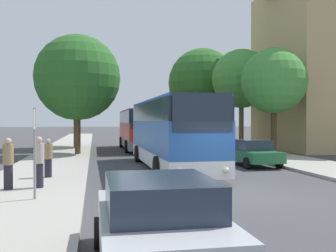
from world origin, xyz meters
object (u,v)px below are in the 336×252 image
(tree_right_near, at_px, (203,83))
(pedestrian_waiting_far, at_px, (8,163))
(tree_left_far, at_px, (76,82))
(tree_right_far, at_px, (274,81))
(bus_front, at_px, (170,132))
(parked_car_left_curb, at_px, (159,222))
(pedestrian_walking_back, at_px, (48,158))
(parked_car_right_near, at_px, (252,152))
(pedestrian_waiting_near, at_px, (39,162))
(tree_left_near, at_px, (78,78))
(tree_right_mid, at_px, (241,79))
(bus_middle, at_px, (138,129))
(bus_stop_sign, at_px, (35,143))

(tree_right_near, bearing_deg, pedestrian_waiting_far, -120.05)
(tree_left_far, bearing_deg, tree_right_far, -35.96)
(bus_front, height_order, parked_car_left_curb, bus_front)
(pedestrian_walking_back, height_order, tree_left_far, tree_left_far)
(parked_car_right_near, bearing_deg, pedestrian_waiting_near, 27.05)
(tree_left_far, bearing_deg, tree_left_near, -86.49)
(tree_left_near, distance_m, tree_right_mid, 13.66)
(bus_middle, bearing_deg, bus_stop_sign, -104.34)
(pedestrian_waiting_far, bearing_deg, bus_middle, 55.61)
(tree_left_far, bearing_deg, parked_car_left_curb, -84.85)
(bus_middle, distance_m, tree_left_far, 7.13)
(bus_front, height_order, parked_car_right_near, bus_front)
(pedestrian_waiting_far, distance_m, tree_right_mid, 23.36)
(tree_left_near, distance_m, tree_right_far, 13.86)
(tree_left_near, height_order, tree_right_mid, tree_left_near)
(pedestrian_waiting_far, bearing_deg, pedestrian_walking_back, 54.25)
(pedestrian_waiting_near, height_order, tree_right_mid, tree_right_mid)
(parked_car_left_curb, bearing_deg, pedestrian_walking_back, 105.79)
(parked_car_left_curb, relative_size, tree_right_mid, 0.50)
(bus_front, relative_size, tree_right_mid, 1.44)
(pedestrian_waiting_near, height_order, tree_left_near, tree_left_near)
(bus_front, height_order, pedestrian_walking_back, bus_front)
(bus_middle, distance_m, tree_left_near, 8.04)
(bus_front, relative_size, tree_right_near, 1.27)
(bus_stop_sign, xyz_separation_m, pedestrian_waiting_near, (-0.15, 2.08, -0.78))
(parked_car_left_curb, xyz_separation_m, pedestrian_waiting_near, (-2.96, 7.94, 0.25))
(bus_stop_sign, xyz_separation_m, tree_right_near, (12.29, 25.16, 4.38))
(pedestrian_waiting_far, xyz_separation_m, tree_left_near, (1.75, 14.24, 4.51))
(pedestrian_waiting_far, distance_m, tree_left_far, 22.32)
(bus_stop_sign, xyz_separation_m, tree_left_near, (0.61, 16.17, 3.70))
(parked_car_right_near, bearing_deg, bus_front, 1.80)
(tree_left_near, bearing_deg, bus_middle, 46.76)
(bus_front, relative_size, parked_car_right_near, 2.94)
(bus_stop_sign, xyz_separation_m, pedestrian_waiting_far, (-1.15, 1.93, -0.80))
(parked_car_right_near, height_order, tree_left_near, tree_left_near)
(bus_front, height_order, pedestrian_waiting_near, bus_front)
(tree_left_near, bearing_deg, tree_left_far, 93.51)
(bus_stop_sign, bearing_deg, bus_front, 53.83)
(bus_front, height_order, tree_left_near, tree_left_near)
(parked_car_right_near, bearing_deg, tree_right_far, -128.69)
(pedestrian_walking_back, bearing_deg, tree_right_near, 32.12)
(bus_stop_sign, height_order, tree_left_near, tree_left_near)
(bus_front, distance_m, pedestrian_waiting_far, 8.99)
(tree_left_far, bearing_deg, bus_front, -70.90)
(tree_left_near, relative_size, tree_right_far, 1.13)
(pedestrian_waiting_near, distance_m, tree_right_far, 18.81)
(bus_middle, xyz_separation_m, pedestrian_waiting_far, (-6.63, -19.43, -0.77))
(tree_left_near, xyz_separation_m, tree_left_far, (-0.46, 7.49, 0.39))
(pedestrian_waiting_near, distance_m, tree_right_near, 26.72)
(bus_middle, xyz_separation_m, parked_car_left_curb, (-2.67, -27.22, -1.01))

